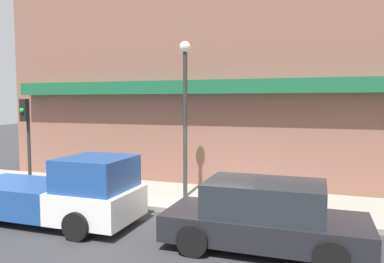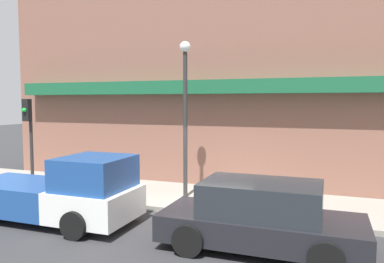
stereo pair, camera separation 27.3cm
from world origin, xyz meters
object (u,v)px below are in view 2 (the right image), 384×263
at_px(pickup_truck, 60,193).
at_px(fire_hydrant, 277,200).
at_px(street_lamp, 185,100).
at_px(traffic_light, 29,127).
at_px(parked_car, 261,217).

distance_m(pickup_truck, fire_hydrant, 6.14).
height_order(pickup_truck, street_lamp, street_lamp).
relative_size(fire_hydrant, street_lamp, 0.12).
xyz_separation_m(pickup_truck, fire_hydrant, (5.51, 2.68, -0.35)).
relative_size(fire_hydrant, traffic_light, 0.19).
bearing_deg(traffic_light, pickup_truck, -36.12).
bearing_deg(traffic_light, fire_hydrant, 1.45).
distance_m(street_lamp, traffic_light, 5.94).
height_order(parked_car, street_lamp, street_lamp).
bearing_deg(traffic_light, parked_car, -15.46).
bearing_deg(pickup_truck, fire_hydrant, 27.57).
bearing_deg(traffic_light, street_lamp, 7.55).
bearing_deg(pickup_truck, street_lamp, 54.52).
distance_m(parked_car, street_lamp, 5.17).
relative_size(street_lamp, traffic_light, 1.57).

